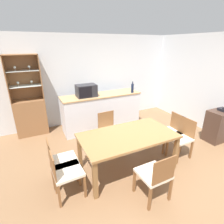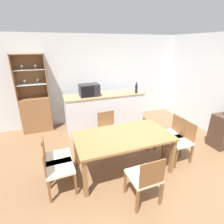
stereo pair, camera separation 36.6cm
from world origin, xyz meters
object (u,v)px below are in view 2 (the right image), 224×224
at_px(dining_table, 123,139).
at_px(dining_chair_side_left_far, 56,158).
at_px(dining_chair_side_right_near, 180,141).
at_px(dining_chair_side_right_far, 171,135).
at_px(display_cabinet, 36,109).
at_px(dining_chair_side_left_near, 57,168).
at_px(microwave, 89,90).
at_px(wine_bottle, 136,89).
at_px(side_cabinet, 224,131).
at_px(dining_chair_head_near, 145,178).
at_px(dining_chair_head_far, 109,130).

bearing_deg(dining_table, dining_chair_side_left_far, 173.22).
relative_size(dining_chair_side_right_near, dining_chair_side_right_far, 1.00).
relative_size(display_cabinet, dining_chair_side_right_far, 2.46).
distance_m(dining_chair_side_left_near, microwave, 2.33).
height_order(microwave, wine_bottle, same).
height_order(display_cabinet, side_cabinet, display_cabinet).
bearing_deg(dining_chair_side_left_near, display_cabinet, -174.38).
relative_size(display_cabinet, dining_chair_head_near, 2.46).
relative_size(dining_chair_side_left_far, dining_chair_side_right_far, 1.00).
bearing_deg(microwave, dining_chair_side_right_near, -54.78).
bearing_deg(dining_chair_head_near, dining_chair_head_far, 88.91).
bearing_deg(dining_chair_side_right_near, dining_chair_head_near, 117.03).
bearing_deg(dining_chair_head_near, dining_table, 88.87).
distance_m(dining_chair_side_right_far, wine_bottle, 1.64).
relative_size(dining_table, side_cabinet, 2.22).
height_order(wine_bottle, side_cabinet, wine_bottle).
bearing_deg(dining_chair_side_right_near, dining_chair_side_left_far, 81.32).
distance_m(display_cabinet, dining_chair_side_right_far, 3.54).
bearing_deg(wine_bottle, dining_chair_head_near, -114.28).
bearing_deg(dining_chair_side_left_far, display_cabinet, -170.86).
xyz_separation_m(dining_chair_head_near, side_cabinet, (2.55, 0.74, -0.05)).
height_order(dining_chair_side_left_near, dining_chair_side_right_far, same).
height_order(dining_chair_head_far, dining_chair_head_near, same).
relative_size(display_cabinet, microwave, 4.06).
bearing_deg(dining_chair_side_right_far, wine_bottle, 5.45).
height_order(microwave, side_cabinet, microwave).
distance_m(dining_chair_head_near, dining_chair_side_right_far, 1.53).
distance_m(dining_chair_head_far, dining_chair_side_right_far, 1.38).
xyz_separation_m(dining_chair_head_near, wine_bottle, (1.10, 2.44, 0.69)).
bearing_deg(microwave, dining_chair_side_left_far, -121.50).
distance_m(dining_chair_head_near, microwave, 2.73).
height_order(dining_chair_side_right_near, microwave, microwave).
relative_size(dining_chair_side_left_far, dining_chair_side_right_near, 1.00).
distance_m(dining_chair_head_near, wine_bottle, 2.76).
bearing_deg(dining_chair_side_right_far, display_cabinet, 52.97).
xyz_separation_m(dining_chair_side_left_far, wine_bottle, (2.31, 1.49, 0.69)).
height_order(dining_chair_side_left_far, wine_bottle, wine_bottle).
height_order(dining_chair_side_right_near, side_cabinet, dining_chair_side_right_near).
distance_m(microwave, wine_bottle, 1.29).
relative_size(dining_table, dining_chair_head_far, 2.08).
xyz_separation_m(display_cabinet, dining_chair_side_right_near, (2.77, -2.49, -0.17)).
bearing_deg(side_cabinet, display_cabinet, 149.60).
relative_size(dining_chair_side_right_near, microwave, 1.65).
bearing_deg(dining_chair_side_left_far, dining_chair_side_right_far, 89.83).
distance_m(display_cabinet, dining_chair_side_left_near, 2.52).
bearing_deg(dining_chair_side_right_near, dining_chair_side_left_near, 88.15).
xyz_separation_m(dining_table, dining_chair_side_left_near, (-1.20, -0.15, -0.21)).
distance_m(display_cabinet, dining_chair_side_left_far, 2.24).
relative_size(dining_chair_head_near, side_cabinet, 1.07).
bearing_deg(dining_chair_side_right_far, dining_chair_head_far, 62.61).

